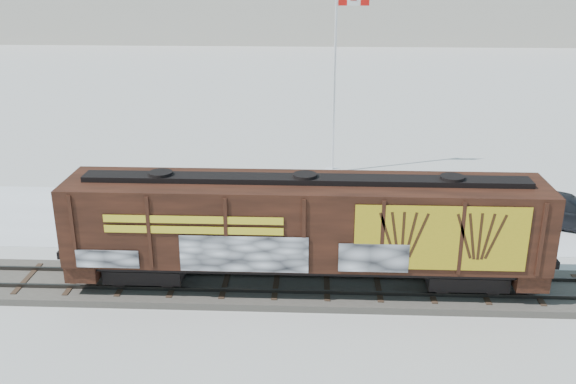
{
  "coord_description": "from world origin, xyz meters",
  "views": [
    {
      "loc": [
        -0.52,
        -22.46,
        12.33
      ],
      "look_at": [
        -1.67,
        3.0,
        3.05
      ],
      "focal_mm": 40.0,
      "sensor_mm": 36.0,
      "label": 1
    }
  ],
  "objects_px": {
    "hopper_railcar": "(305,224)",
    "flagpole": "(336,107)",
    "car_white": "(413,213)",
    "car_silver": "(155,212)",
    "car_dark": "(564,210)"
  },
  "relations": [
    {
      "from": "car_silver",
      "to": "car_white",
      "type": "bearing_deg",
      "value": -75.57
    },
    {
      "from": "hopper_railcar",
      "to": "car_white",
      "type": "relative_size",
      "value": 3.45
    },
    {
      "from": "car_white",
      "to": "car_dark",
      "type": "height_order",
      "value": "car_white"
    },
    {
      "from": "flagpole",
      "to": "car_dark",
      "type": "height_order",
      "value": "flagpole"
    },
    {
      "from": "hopper_railcar",
      "to": "flagpole",
      "type": "height_order",
      "value": "flagpole"
    },
    {
      "from": "hopper_railcar",
      "to": "flagpole",
      "type": "xyz_separation_m",
      "value": [
        1.53,
        15.12,
        1.21
      ]
    },
    {
      "from": "car_white",
      "to": "car_dark",
      "type": "bearing_deg",
      "value": -69.12
    },
    {
      "from": "car_silver",
      "to": "car_white",
      "type": "xyz_separation_m",
      "value": [
        12.53,
        -0.09,
        0.17
      ]
    },
    {
      "from": "car_white",
      "to": "hopper_railcar",
      "type": "bearing_deg",
      "value": 154.41
    },
    {
      "from": "flagpole",
      "to": "car_silver",
      "type": "relative_size",
      "value": 2.75
    },
    {
      "from": "car_silver",
      "to": "car_dark",
      "type": "relative_size",
      "value": 0.75
    },
    {
      "from": "car_silver",
      "to": "car_dark",
      "type": "bearing_deg",
      "value": -72.76
    },
    {
      "from": "car_dark",
      "to": "flagpole",
      "type": "bearing_deg",
      "value": 75.65
    },
    {
      "from": "hopper_railcar",
      "to": "car_white",
      "type": "bearing_deg",
      "value": 50.65
    },
    {
      "from": "car_silver",
      "to": "car_white",
      "type": "distance_m",
      "value": 12.53
    }
  ]
}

